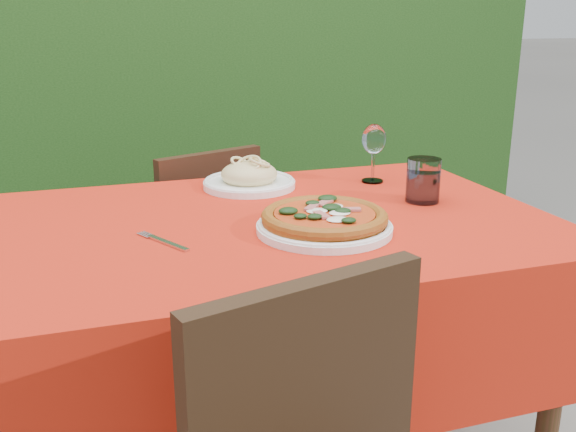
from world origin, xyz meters
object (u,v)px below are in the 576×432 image
object	(u,v)px
fork	(168,243)
pizza_plate	(324,220)
chair_far	(198,250)
wine_glass	(374,142)
water_glass	(423,182)
pasta_plate	(249,178)

from	to	relation	value
fork	pizza_plate	bearing A→B (deg)	-32.63
fork	chair_far	bearing A→B (deg)	47.32
fork	wine_glass	bearing A→B (deg)	0.37
water_glass	wine_glass	xyz separation A→B (m)	(-0.03, 0.22, 0.06)
fork	pasta_plate	bearing A→B (deg)	26.40
water_glass	fork	xyz separation A→B (m)	(-0.65, -0.12, -0.05)
pizza_plate	water_glass	size ratio (longest dim) A/B	3.23
pizza_plate	fork	world-z (taller)	pizza_plate
water_glass	pizza_plate	bearing A→B (deg)	-155.62
water_glass	fork	size ratio (longest dim) A/B	0.64
pasta_plate	wine_glass	xyz separation A→B (m)	(0.34, -0.05, 0.09)
wine_glass	water_glass	bearing A→B (deg)	-81.53
chair_far	pizza_plate	bearing A→B (deg)	80.01
pasta_plate	fork	bearing A→B (deg)	-125.02
pizza_plate	water_glass	world-z (taller)	water_glass
chair_far	fork	world-z (taller)	chair_far
pizza_plate	fork	distance (m)	0.33
pizza_plate	pasta_plate	bearing A→B (deg)	97.97
water_glass	fork	world-z (taller)	water_glass
chair_far	pasta_plate	size ratio (longest dim) A/B	3.21
pasta_plate	water_glass	size ratio (longest dim) A/B	2.27
pasta_plate	wine_glass	distance (m)	0.36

